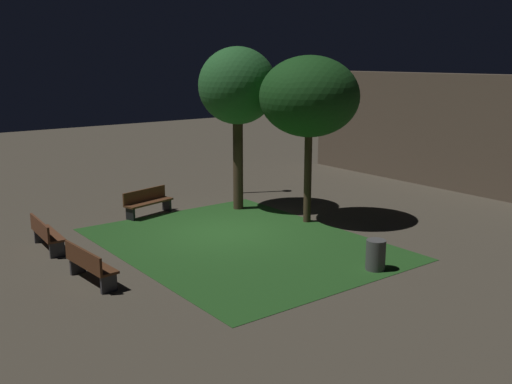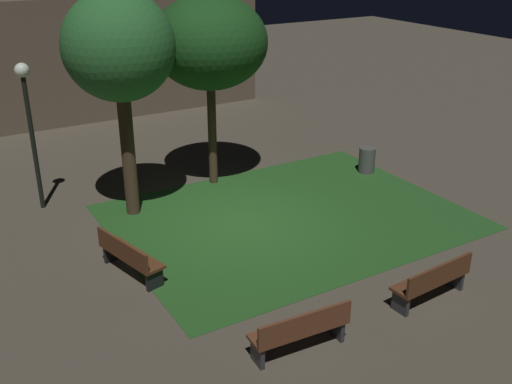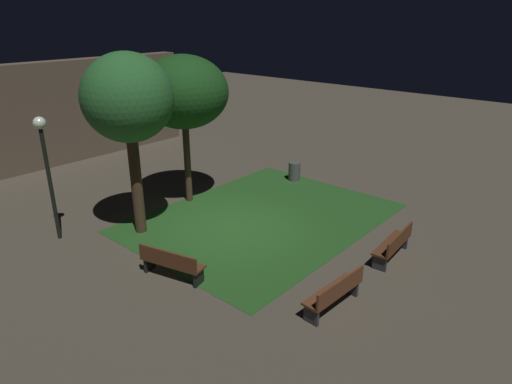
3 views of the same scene
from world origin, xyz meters
The scene contains 10 objects.
ground_plane centered at (0.00, 0.00, 0.00)m, with size 60.00×60.00×0.00m, color #4C4438.
grass_lawn centered at (1.24, -0.18, 0.01)m, with size 8.62×6.63×0.01m, color #23511E.
bench_path_side centered at (-1.56, -4.80, 0.48)m, with size 1.83×0.59×0.88m.
bench_lawn_edge centered at (1.56, -4.80, 0.48)m, with size 1.83×0.60×0.88m.
bench_by_lamp centered at (-3.23, -0.84, 0.48)m, with size 0.90×1.86×0.88m.
tree_near_wall centered at (0.65, 2.89, 4.01)m, with size 3.12×3.12×5.29m.
tree_lawn_side centered at (-2.09, 2.11, 4.22)m, with size 2.65×2.65×5.58m.
lamp_post_plaza_west centered at (-4.05, 3.64, 2.66)m, with size 0.36×0.36×3.83m.
trash_bin centered at (5.02, 1.25, 0.39)m, with size 0.49×0.49×0.78m, color #4C4C4C.
building_wall_backdrop centered at (-0.24, 10.97, 2.30)m, with size 13.64×0.80×4.60m, color brown.
Camera 3 is at (-9.56, -9.28, 6.55)m, focal length 31.78 mm.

